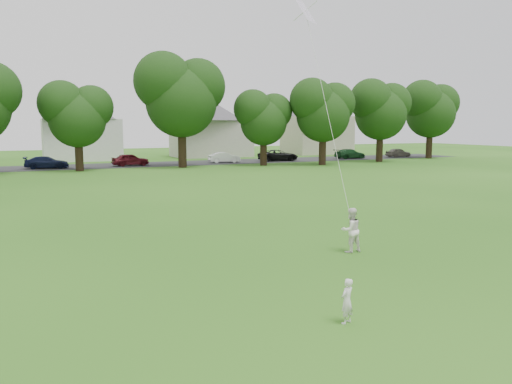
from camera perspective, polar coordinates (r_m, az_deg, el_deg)
name	(u,v)px	position (r m, az deg, el deg)	size (l,w,h in m)	color
ground	(306,299)	(11.97, 5.72, -12.06)	(160.00, 160.00, 0.00)	#245713
street	(92,166)	(52.19, -18.19, 2.82)	(90.00, 7.00, 0.01)	#2D2D30
toddler	(347,301)	(10.55, 10.35, -12.16)	(0.35, 0.23, 0.95)	silver
older_boy	(351,230)	(16.20, 10.79, -4.30)	(0.70, 0.54, 1.43)	white
kite	(327,111)	(16.98, 8.14, 9.18)	(1.14, 1.92, 7.64)	silver
tree_row	(91,95)	(45.91, -18.39, 10.46)	(83.47, 9.18, 11.15)	black
parked_cars	(135,160)	(51.75, -13.66, 3.62)	(71.72, 2.67, 1.28)	black
house_row	(78,118)	(61.96, -19.69, 7.92)	(76.27, 13.70, 9.95)	silver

